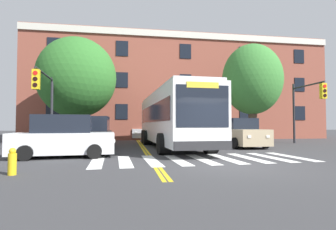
{
  "coord_description": "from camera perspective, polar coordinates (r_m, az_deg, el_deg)",
  "views": [
    {
      "loc": [
        -3.57,
        -8.45,
        1.38
      ],
      "look_at": [
        -1.22,
        6.42,
        1.96
      ],
      "focal_mm": 28.0,
      "sensor_mm": 36.0,
      "label": 1
    }
  ],
  "objects": [
    {
      "name": "traffic_light_far_corner",
      "position": [
        16.76,
        -25.11,
        4.27
      ],
      "size": [
        0.5,
        4.03,
        4.84
      ],
      "color": "#28282D",
      "rests_on": "ground"
    },
    {
      "name": "street_tree_curbside_large",
      "position": [
        21.55,
        17.87,
        7.34
      ],
      "size": [
        5.51,
        5.3,
        7.68
      ],
      "color": "#4C3D2D",
      "rests_on": "ground"
    },
    {
      "name": "car_black_near_lane",
      "position": [
        16.2,
        -15.66,
        -3.95
      ],
      "size": [
        2.03,
        3.67,
        1.89
      ],
      "color": "black",
      "rests_on": "ground"
    },
    {
      "name": "lane_line_yellow_outer",
      "position": [
        24.37,
        -6.46,
        -5.42
      ],
      "size": [
        0.12,
        36.0,
        0.01
      ],
      "primitive_type": "cube",
      "color": "gold",
      "rests_on": "ground"
    },
    {
      "name": "car_tan_far_lane",
      "position": [
        17.43,
        15.15,
        -3.93
      ],
      "size": [
        2.27,
        4.79,
        1.81
      ],
      "color": "tan",
      "rests_on": "ground"
    },
    {
      "name": "car_silver_behind_bus",
      "position": [
        26.15,
        -5.88,
        -3.41
      ],
      "size": [
        2.12,
        4.34,
        1.82
      ],
      "color": "#B7BABF",
      "rests_on": "ground"
    },
    {
      "name": "lane_line_yellow_inner",
      "position": [
        24.36,
        -6.84,
        -5.42
      ],
      "size": [
        0.12,
        36.0,
        0.01
      ],
      "primitive_type": "cube",
      "color": "gold",
      "rests_on": "ground"
    },
    {
      "name": "building_facade",
      "position": [
        28.8,
        2.07,
        5.39
      ],
      "size": [
        29.68,
        8.08,
        10.35
      ],
      "color": "brown",
      "rests_on": "ground"
    },
    {
      "name": "traffic_light_near_corner",
      "position": [
        21.01,
        27.92,
        2.69
      ],
      "size": [
        0.37,
        3.45,
        4.54
      ],
      "color": "#28282D",
      "rests_on": "ground"
    },
    {
      "name": "car_white_cross_street",
      "position": [
        12.19,
        -21.68,
        -4.61
      ],
      "size": [
        4.32,
        2.26,
        1.81
      ],
      "color": "white",
      "rests_on": "ground"
    },
    {
      "name": "ground_plane",
      "position": [
        9.27,
        14.0,
        -10.7
      ],
      "size": [
        120.0,
        120.0,
        0.0
      ],
      "primitive_type": "plane",
      "color": "#38383A"
    },
    {
      "name": "city_bus",
      "position": [
        16.12,
        0.72,
        -0.65
      ],
      "size": [
        3.26,
        11.88,
        3.36
      ],
      "color": "white",
      "rests_on": "ground"
    },
    {
      "name": "fire_hydrant",
      "position": [
        8.52,
        -30.79,
        -8.78
      ],
      "size": [
        0.22,
        0.22,
        0.75
      ],
      "color": "gold",
      "rests_on": "ground"
    },
    {
      "name": "crosswalk",
      "position": [
        10.83,
        7.35,
        -9.49
      ],
      "size": [
        8.83,
        3.75,
        0.01
      ],
      "color": "white",
      "rests_on": "ground"
    },
    {
      "name": "street_tree_curbside_small",
      "position": [
        20.83,
        -19.21,
        7.66
      ],
      "size": [
        6.94,
        6.77,
        7.9
      ],
      "color": "#4C3D2D",
      "rests_on": "ground"
    }
  ]
}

